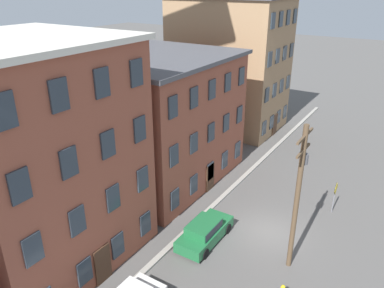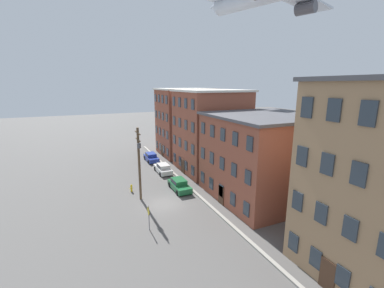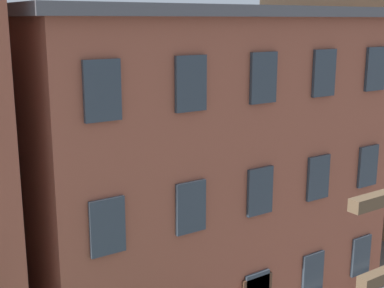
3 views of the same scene
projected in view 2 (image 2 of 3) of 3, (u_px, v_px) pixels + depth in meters
ground_plane at (164, 204)px, 29.51m from camera, size 200.00×200.00×0.00m
kerb_strip at (199, 196)px, 31.28m from camera, size 56.00×0.36×0.16m
apartment_corner at (185, 122)px, 49.77m from camera, size 9.35×10.02×12.69m
apartment_midblock at (210, 131)px, 40.21m from camera, size 10.25×9.77×12.64m
apartment_far at (265, 156)px, 30.71m from camera, size 12.47×12.43×10.03m
car_blue at (151, 157)px, 45.86m from camera, size 4.40×1.92×1.43m
car_white at (163, 168)px, 39.70m from camera, size 4.40×1.92×1.43m
car_green at (179, 184)px, 33.25m from camera, size 4.40×1.92×1.43m
caution_sign at (149, 214)px, 23.87m from camera, size 1.02×0.08×2.43m
utility_pole at (139, 160)px, 29.54m from camera, size 2.40×0.44×8.67m
fire_hydrant at (131, 188)px, 32.76m from camera, size 0.24×0.34×0.96m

